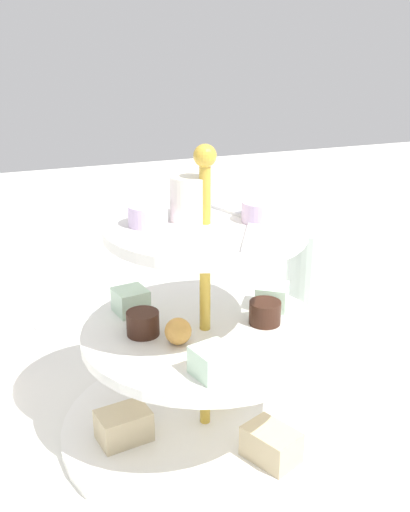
% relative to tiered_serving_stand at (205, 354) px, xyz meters
% --- Properties ---
extents(ground_plane, '(2.40, 2.40, 0.00)m').
position_rel_tiered_serving_stand_xyz_m(ground_plane, '(-0.00, -0.00, -0.09)').
color(ground_plane, silver).
extents(tiered_serving_stand, '(0.28, 0.28, 0.29)m').
position_rel_tiered_serving_stand_xyz_m(tiered_serving_stand, '(0.00, 0.00, 0.00)').
color(tiered_serving_stand, white).
rests_on(tiered_serving_stand, ground_plane).
extents(water_glass_tall_right, '(0.07, 0.07, 0.14)m').
position_rel_tiered_serving_stand_xyz_m(water_glass_tall_right, '(0.15, -0.20, -0.02)').
color(water_glass_tall_right, silver).
rests_on(water_glass_tall_right, ground_plane).
extents(butter_knife_right, '(0.05, 0.17, 0.00)m').
position_rel_tiered_serving_stand_xyz_m(butter_knife_right, '(0.30, 0.05, -0.08)').
color(butter_knife_right, silver).
rests_on(butter_knife_right, ground_plane).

